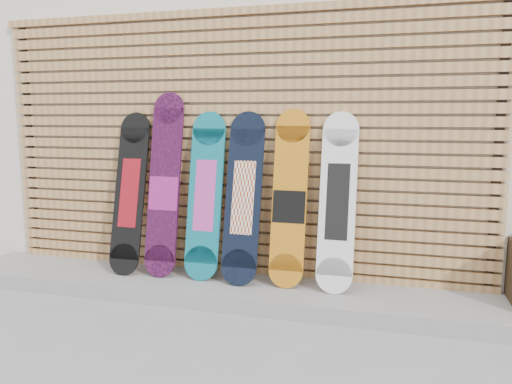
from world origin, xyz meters
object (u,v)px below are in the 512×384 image
at_px(snowboard_1, 164,186).
at_px(snowboard_2, 205,195).
at_px(snowboard_5, 338,202).
at_px(snowboard_3, 243,198).
at_px(snowboard_0, 130,193).
at_px(snowboard_4, 289,199).

xyz_separation_m(snowboard_1, snowboard_2, (0.36, 0.01, -0.07)).
bearing_deg(snowboard_5, snowboard_3, -179.04).
bearing_deg(snowboard_0, snowboard_5, 0.46).
height_order(snowboard_1, snowboard_5, snowboard_1).
height_order(snowboard_0, snowboard_3, snowboard_3).
xyz_separation_m(snowboard_2, snowboard_4, (0.70, 0.00, -0.00)).
bearing_deg(snowboard_4, snowboard_5, -1.72).
xyz_separation_m(snowboard_0, snowboard_3, (1.01, 0.00, 0.00)).
height_order(snowboard_2, snowboard_4, snowboard_4).
height_order(snowboard_3, snowboard_4, snowboard_4).
height_order(snowboard_1, snowboard_3, snowboard_1).
distance_m(snowboard_0, snowboard_3, 1.01).
distance_m(snowboard_0, snowboard_2, 0.68).
relative_size(snowboard_0, snowboard_2, 1.00).
bearing_deg(snowboard_1, snowboard_5, 0.04).
height_order(snowboard_4, snowboard_5, snowboard_4).
relative_size(snowboard_4, snowboard_5, 1.02).
bearing_deg(snowboard_2, snowboard_3, -3.56).
bearing_deg(snowboard_5, snowboard_0, -179.54).
bearing_deg(snowboard_4, snowboard_0, -178.94).
bearing_deg(snowboard_0, snowboard_1, 2.40).
bearing_deg(snowboard_1, snowboard_4, 0.66).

